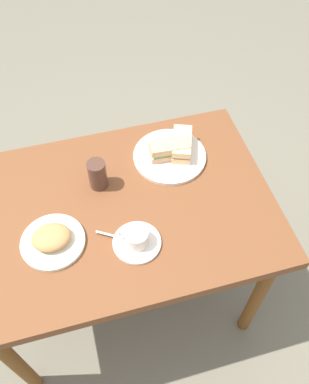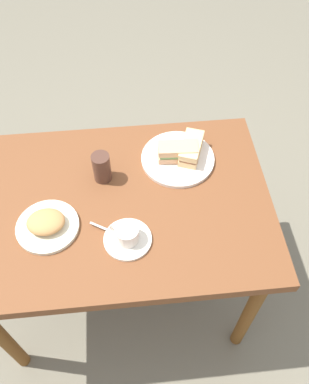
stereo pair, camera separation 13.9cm
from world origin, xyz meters
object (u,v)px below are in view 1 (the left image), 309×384
object	(u,v)px
drinking_glass	(98,175)
dining_table	(120,220)
side_plate	(53,242)
spoon	(115,236)
coffee_saucer	(137,243)
sandwich_plate	(170,156)
sandwich_back	(182,144)
coffee_cup	(136,237)
sandwich_front	(170,149)

from	to	relation	value
drinking_glass	dining_table	bearing A→B (deg)	-68.82
side_plate	spoon	bearing A→B (deg)	-10.20
dining_table	spoon	bearing A→B (deg)	-106.09
dining_table	coffee_saucer	xyz separation A→B (m)	(0.03, -0.15, 0.09)
sandwich_plate	drinking_glass	size ratio (longest dim) A/B	2.38
spoon	sandwich_back	bearing A→B (deg)	43.21
dining_table	side_plate	xyz separation A→B (m)	(-0.23, -0.08, 0.09)
sandwich_back	coffee_cup	world-z (taller)	sandwich_back
sandwich_plate	sandwich_back	size ratio (longest dim) A/B	1.68
drinking_glass	side_plate	bearing A→B (deg)	-133.92
dining_table	coffee_saucer	distance (m)	0.18
spoon	side_plate	bearing A→B (deg)	169.80
sandwich_front	sandwich_back	bearing A→B (deg)	15.07
spoon	drinking_glass	bearing A→B (deg)	92.36
side_plate	drinking_glass	distance (m)	0.27
dining_table	coffee_cup	world-z (taller)	coffee_cup
coffee_cup	spoon	distance (m)	0.08
coffee_saucer	spoon	size ratio (longest dim) A/B	1.72
sandwich_plate	coffee_saucer	distance (m)	0.38
spoon	coffee_cup	bearing A→B (deg)	-30.84
coffee_cup	side_plate	world-z (taller)	coffee_cup
sandwich_plate	sandwich_back	bearing A→B (deg)	14.54
drinking_glass	coffee_cup	bearing A→B (deg)	-75.09
dining_table	spoon	world-z (taller)	spoon
sandwich_front	sandwich_back	size ratio (longest dim) A/B	0.91
dining_table	coffee_cup	distance (m)	0.20
sandwich_back	side_plate	world-z (taller)	sandwich_back
sandwich_plate	sandwich_back	xyz separation A→B (m)	(0.05, 0.01, 0.04)
coffee_saucer	spoon	distance (m)	0.07
sandwich_back	drinking_glass	size ratio (longest dim) A/B	1.42
coffee_saucer	sandwich_back	bearing A→B (deg)	52.80
drinking_glass	coffee_saucer	bearing A→B (deg)	-74.84
sandwich_front	drinking_glass	bearing A→B (deg)	-168.54
coffee_saucer	spoon	xyz separation A→B (m)	(-0.06, 0.04, 0.01)
side_plate	drinking_glass	xyz separation A→B (m)	(0.19, 0.19, 0.05)
coffee_cup	spoon	world-z (taller)	coffee_cup
sandwich_front	sandwich_back	distance (m)	0.05
dining_table	coffee_cup	size ratio (longest dim) A/B	11.25
dining_table	coffee_saucer	world-z (taller)	coffee_saucer
spoon	coffee_saucer	bearing A→B (deg)	-30.86
sandwich_plate	sandwich_front	world-z (taller)	sandwich_front
sandwich_plate	side_plate	size ratio (longest dim) A/B	1.31
sandwich_back	drinking_glass	bearing A→B (deg)	-167.97
sandwich_plate	coffee_saucer	world-z (taller)	sandwich_plate
sandwich_back	spoon	size ratio (longest dim) A/B	1.78
spoon	drinking_glass	size ratio (longest dim) A/B	0.79
sandwich_front	drinking_glass	distance (m)	0.28
sandwich_plate	coffee_cup	size ratio (longest dim) A/B	2.85
coffee_saucer	coffee_cup	bearing A→B (deg)	148.20
sandwich_plate	drinking_glass	bearing A→B (deg)	-168.42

